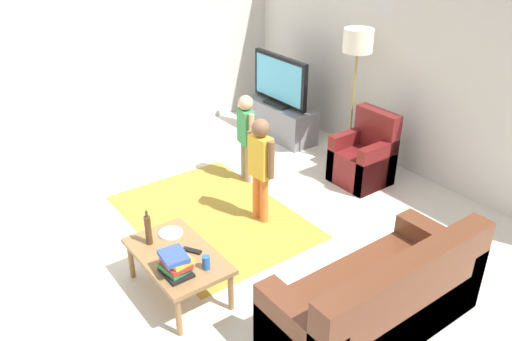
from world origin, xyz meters
The scene contains 17 objects.
ground centered at (0.00, 0.00, 0.00)m, with size 7.80×7.80×0.00m, color beige.
wall_back centered at (0.00, 3.00, 1.35)m, with size 6.00×0.12×2.70m, color silver.
wall_left centered at (-3.00, 0.00, 1.35)m, with size 0.12×6.00×2.70m, color silver.
area_rug centered at (-0.40, 0.29, 0.00)m, with size 2.20×1.60×0.01m, color #B28C33.
tv_stand centered at (-1.71, 2.30, 0.24)m, with size 1.20×0.44×0.50m.
tv centered at (-1.71, 2.28, 0.85)m, with size 1.10×0.28×0.71m.
couch centered at (1.86, 0.47, 0.29)m, with size 0.80×1.80×0.86m.
armchair centered at (0.01, 2.26, 0.30)m, with size 0.60×0.60×0.90m.
floor_lamp centered at (-0.45, 2.45, 1.54)m, with size 0.36×0.36×1.78m.
child_near_tv centered at (-0.88, 1.10, 0.67)m, with size 0.37×0.18×1.11m.
child_center centered at (-0.05, 0.70, 0.71)m, with size 0.39×0.19×1.18m.
coffee_table centered at (0.49, -0.61, 0.37)m, with size 1.00×0.60×0.42m.
book_stack centered at (0.70, -0.73, 0.51)m, with size 0.29×0.24×0.18m.
bottle centered at (0.21, -0.73, 0.56)m, with size 0.06×0.06×0.34m.
tv_remote centered at (0.54, -0.49, 0.43)m, with size 0.17×0.05×0.02m, color black.
soda_can centered at (0.81, -0.51, 0.48)m, with size 0.07×0.07×0.12m, color #2659B2.
plate centered at (0.19, -0.51, 0.43)m, with size 0.22×0.22×0.02m.
Camera 1 is at (3.79, -2.19, 3.11)m, focal length 36.18 mm.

